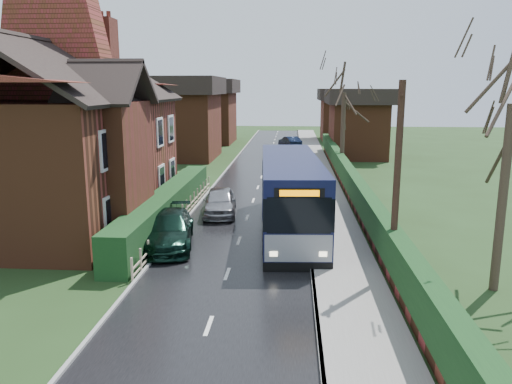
# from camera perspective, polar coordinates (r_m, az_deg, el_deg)

# --- Properties ---
(ground) EXTENTS (140.00, 140.00, 0.00)m
(ground) POSITION_cam_1_polar(r_m,az_deg,el_deg) (20.03, -2.57, -7.33)
(ground) COLOR #22401B
(ground) RESTS_ON ground
(road) EXTENTS (6.00, 100.00, 0.02)m
(road) POSITION_cam_1_polar(r_m,az_deg,el_deg) (29.62, -0.32, -0.99)
(road) COLOR black
(road) RESTS_ON ground
(pavement) EXTENTS (2.50, 100.00, 0.14)m
(pavement) POSITION_cam_1_polar(r_m,az_deg,el_deg) (29.58, 7.92, -1.00)
(pavement) COLOR slate
(pavement) RESTS_ON ground
(kerb_right) EXTENTS (0.12, 100.00, 0.14)m
(kerb_right) POSITION_cam_1_polar(r_m,az_deg,el_deg) (29.53, 5.60, -0.96)
(kerb_right) COLOR gray
(kerb_right) RESTS_ON ground
(kerb_left) EXTENTS (0.12, 100.00, 0.10)m
(kerb_left) POSITION_cam_1_polar(r_m,az_deg,el_deg) (30.00, -6.13, -0.81)
(kerb_left) COLOR gray
(kerb_left) RESTS_ON ground
(front_hedge) EXTENTS (1.20, 16.00, 1.60)m
(front_hedge) POSITION_cam_1_polar(r_m,az_deg,el_deg) (25.25, -10.08, -1.58)
(front_hedge) COLOR black
(front_hedge) RESTS_ON ground
(picket_fence) EXTENTS (0.10, 16.00, 0.90)m
(picket_fence) POSITION_cam_1_polar(r_m,az_deg,el_deg) (25.16, -8.39, -2.39)
(picket_fence) COLOR tan
(picket_fence) RESTS_ON ground
(right_wall_hedge) EXTENTS (0.60, 50.00, 1.80)m
(right_wall_hedge) POSITION_cam_1_polar(r_m,az_deg,el_deg) (29.54, 10.97, 0.76)
(right_wall_hedge) COLOR brown
(right_wall_hedge) RESTS_ON ground
(brick_house) EXTENTS (9.30, 14.60, 10.30)m
(brick_house) POSITION_cam_1_polar(r_m,az_deg,el_deg) (26.10, -20.89, 6.22)
(brick_house) COLOR brown
(brick_house) RESTS_ON ground
(bus) EXTENTS (3.24, 11.35, 3.41)m
(bus) POSITION_cam_1_polar(r_m,az_deg,el_deg) (23.22, 3.93, -0.34)
(bus) COLOR black
(bus) RESTS_ON ground
(car_silver) EXTENTS (2.09, 4.31, 1.42)m
(car_silver) POSITION_cam_1_polar(r_m,az_deg,el_deg) (26.28, -4.17, -1.10)
(car_silver) COLOR #A09FA4
(car_silver) RESTS_ON ground
(car_green) EXTENTS (2.81, 5.25, 1.45)m
(car_green) POSITION_cam_1_polar(r_m,az_deg,el_deg) (21.37, -10.01, -4.24)
(car_green) COLOR black
(car_green) RESTS_ON ground
(car_distant) EXTENTS (2.77, 4.18, 1.30)m
(car_distant) POSITION_cam_1_polar(r_m,az_deg,el_deg) (56.10, 3.90, 5.71)
(car_distant) COLOR black
(car_distant) RESTS_ON ground
(bus_stop_sign) EXTENTS (0.21, 0.42, 2.85)m
(bus_stop_sign) POSITION_cam_1_polar(r_m,az_deg,el_deg) (18.31, 6.97, -3.11)
(bus_stop_sign) COLOR slate
(bus_stop_sign) RESTS_ON ground
(telegraph_pole) EXTENTS (0.24, 0.88, 6.82)m
(telegraph_pole) POSITION_cam_1_polar(r_m,az_deg,el_deg) (17.46, 15.79, 1.10)
(telegraph_pole) COLOR black
(telegraph_pole) RESTS_ON ground
(tree_right_far) EXTENTS (4.62, 4.62, 8.92)m
(tree_right_far) POSITION_cam_1_polar(r_m,az_deg,el_deg) (37.78, 10.06, 11.77)
(tree_right_far) COLOR #32261D
(tree_right_far) RESTS_ON ground
(tree_house_side) EXTENTS (4.81, 4.81, 10.94)m
(tree_house_side) POSITION_cam_1_polar(r_m,az_deg,el_deg) (39.15, -16.14, 13.70)
(tree_house_side) COLOR #362B20
(tree_house_side) RESTS_ON ground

